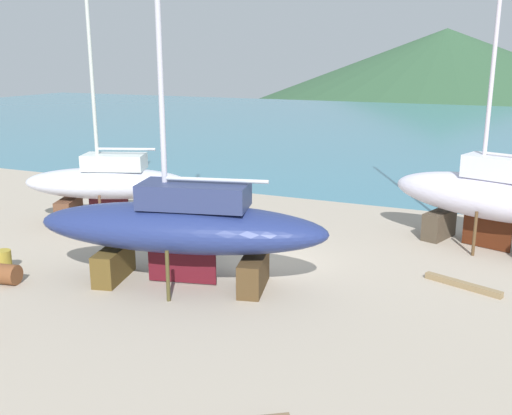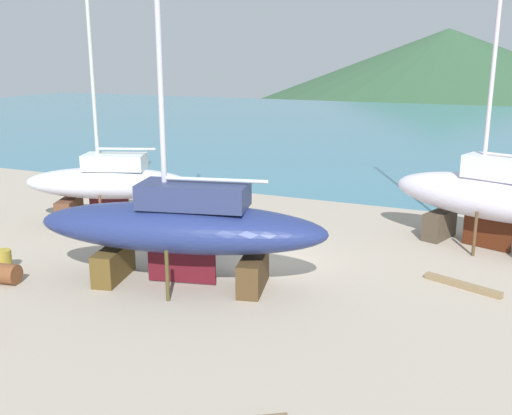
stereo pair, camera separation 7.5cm
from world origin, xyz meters
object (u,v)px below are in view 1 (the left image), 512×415
barrel_tipped_center (3,261)px  barrel_ochre (4,274)px  sailboat_small_center (108,183)px  sailboat_large_starboard (491,197)px  sailboat_mid_port (182,226)px

barrel_tipped_center → barrel_ochre: bearing=-42.3°
sailboat_small_center → barrel_tipped_center: sailboat_small_center is taller
sailboat_large_starboard → sailboat_small_center: bearing=30.4°
sailboat_mid_port → sailboat_large_starboard: bearing=-151.9°
sailboat_large_starboard → barrel_tipped_center: (-15.14, -9.35, -1.68)m
sailboat_large_starboard → sailboat_small_center: (-15.44, -3.02, -0.22)m
sailboat_large_starboard → sailboat_mid_port: size_ratio=0.93×
sailboat_small_center → barrel_tipped_center: size_ratio=17.23×
barrel_ochre → barrel_tipped_center: bearing=137.7°
sailboat_large_starboard → barrel_ochre: size_ratio=14.66×
sailboat_small_center → barrel_ochre: (1.22, -7.15, -1.51)m
sailboat_mid_port → barrel_tipped_center: bearing=0.2°
sailboat_small_center → sailboat_mid_port: size_ratio=0.88×
sailboat_large_starboard → sailboat_mid_port: bearing=60.7°
sailboat_small_center → barrel_ochre: size_ratio=13.84×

